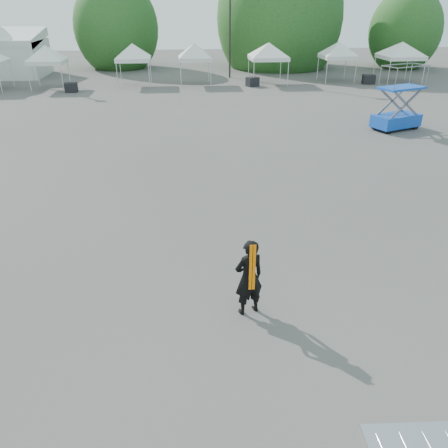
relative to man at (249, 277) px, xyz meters
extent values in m
plane|color=#474442|center=(0.51, 2.68, -0.93)|extent=(120.00, 120.00, 0.00)
cylinder|color=black|center=(3.51, 34.68, 3.82)|extent=(0.16, 0.16, 9.50)
cylinder|color=#382314|center=(-7.49, 42.68, 0.20)|extent=(0.36, 0.36, 2.27)
ellipsoid|color=#224D19|center=(-7.49, 42.68, 3.00)|extent=(4.16, 4.16, 4.78)
cylinder|color=#382314|center=(9.51, 41.68, 0.47)|extent=(0.36, 0.36, 2.80)
ellipsoid|color=#224D19|center=(9.51, 41.68, 3.91)|extent=(5.12, 5.12, 5.89)
cylinder|color=#382314|center=(22.51, 39.68, 0.12)|extent=(0.36, 0.36, 2.10)
ellipsoid|color=#224D19|center=(22.51, 39.68, 2.70)|extent=(3.84, 3.84, 4.42)
cylinder|color=silver|center=(-15.05, 28.62, 0.07)|extent=(0.06, 0.06, 2.00)
cylinder|color=silver|center=(-15.05, 31.58, 0.07)|extent=(0.06, 0.06, 2.00)
cylinder|color=silver|center=(-12.98, 29.08, 0.07)|extent=(0.06, 0.06, 2.00)
cylinder|color=silver|center=(-10.46, 29.08, 0.07)|extent=(0.06, 0.06, 2.00)
cylinder|color=silver|center=(-12.98, 31.61, 0.07)|extent=(0.06, 0.06, 2.00)
cylinder|color=silver|center=(-10.46, 31.61, 0.07)|extent=(0.06, 0.06, 2.00)
cube|color=silver|center=(-11.72, 30.35, 1.15)|extent=(2.72, 2.72, 0.30)
pyramid|color=silver|center=(-11.72, 30.35, 2.40)|extent=(3.85, 3.85, 1.10)
cylinder|color=silver|center=(-6.30, 30.08, 0.07)|extent=(0.06, 0.06, 2.00)
cylinder|color=silver|center=(-3.69, 30.08, 0.07)|extent=(0.06, 0.06, 2.00)
cylinder|color=silver|center=(-6.30, 32.69, 0.07)|extent=(0.06, 0.06, 2.00)
cylinder|color=silver|center=(-3.69, 32.69, 0.07)|extent=(0.06, 0.06, 2.00)
cube|color=silver|center=(-4.99, 31.38, 1.15)|extent=(2.80, 2.80, 0.30)
pyramid|color=silver|center=(-4.99, 31.38, 2.40)|extent=(3.96, 3.96, 1.10)
cylinder|color=silver|center=(-1.09, 30.00, 0.07)|extent=(0.06, 0.06, 2.00)
cylinder|color=silver|center=(1.39, 30.00, 0.07)|extent=(0.06, 0.06, 2.00)
cylinder|color=silver|center=(-1.09, 32.49, 0.07)|extent=(0.06, 0.06, 2.00)
cylinder|color=silver|center=(1.39, 32.49, 0.07)|extent=(0.06, 0.06, 2.00)
cube|color=silver|center=(0.15, 31.25, 1.15)|extent=(2.68, 2.68, 0.30)
pyramid|color=silver|center=(0.15, 31.25, 2.40)|extent=(3.80, 3.80, 1.10)
cylinder|color=silver|center=(4.97, 29.68, 0.07)|extent=(0.06, 0.06, 2.00)
cylinder|color=silver|center=(7.88, 29.68, 0.07)|extent=(0.06, 0.06, 2.00)
cylinder|color=silver|center=(4.97, 32.59, 0.07)|extent=(0.06, 0.06, 2.00)
cylinder|color=silver|center=(7.88, 32.59, 0.07)|extent=(0.06, 0.06, 2.00)
cube|color=silver|center=(6.42, 31.13, 1.15)|extent=(3.11, 3.11, 0.30)
pyramid|color=silver|center=(6.42, 31.13, 2.40)|extent=(4.40, 4.40, 1.10)
cylinder|color=silver|center=(11.38, 30.25, 0.07)|extent=(0.06, 0.06, 2.00)
cylinder|color=silver|center=(13.96, 30.25, 0.07)|extent=(0.06, 0.06, 2.00)
cylinder|color=silver|center=(11.38, 32.83, 0.07)|extent=(0.06, 0.06, 2.00)
cylinder|color=silver|center=(13.96, 32.83, 0.07)|extent=(0.06, 0.06, 2.00)
cube|color=silver|center=(12.67, 31.54, 1.15)|extent=(2.78, 2.78, 0.30)
pyramid|color=silver|center=(12.67, 31.54, 2.40)|extent=(3.93, 3.93, 1.10)
cylinder|color=silver|center=(16.48, 29.18, 0.07)|extent=(0.06, 0.06, 2.00)
cylinder|color=silver|center=(19.57, 29.18, 0.07)|extent=(0.06, 0.06, 2.00)
cylinder|color=silver|center=(16.48, 32.27, 0.07)|extent=(0.06, 0.06, 2.00)
cylinder|color=silver|center=(19.57, 32.27, 0.07)|extent=(0.06, 0.06, 2.00)
cube|color=silver|center=(18.03, 30.73, 1.15)|extent=(3.29, 3.29, 0.30)
pyramid|color=silver|center=(18.03, 30.73, 2.40)|extent=(4.65, 4.65, 1.10)
imported|color=black|center=(0.00, 0.00, 0.00)|extent=(0.79, 0.64, 1.86)
cube|color=orange|center=(0.00, -0.19, 0.37)|extent=(0.15, 0.02, 1.12)
cube|color=#0D52B1|center=(10.59, 15.17, -0.44)|extent=(2.94, 2.20, 0.66)
cube|color=#0D52B1|center=(10.59, 15.17, 1.32)|extent=(2.81, 2.11, 0.11)
cylinder|color=black|center=(9.88, 14.29, -0.74)|extent=(0.43, 0.30, 0.40)
cylinder|color=black|center=(11.72, 15.02, -0.74)|extent=(0.43, 0.30, 0.40)
cylinder|color=black|center=(9.47, 15.31, -0.74)|extent=(0.43, 0.30, 0.40)
cylinder|color=black|center=(11.31, 16.04, -0.74)|extent=(0.43, 0.30, 0.40)
cube|color=black|center=(-9.75, 28.57, -0.58)|extent=(0.95, 0.75, 0.72)
cube|color=black|center=(4.89, 29.80, -0.56)|extent=(1.17, 1.06, 0.74)
cube|color=black|center=(15.10, 29.95, -0.55)|extent=(1.07, 0.87, 0.78)
camera|label=1|loc=(-1.36, -7.94, 5.42)|focal=35.00mm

